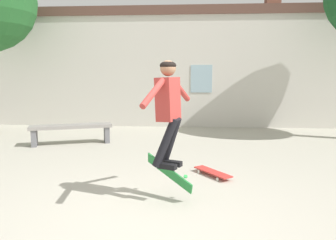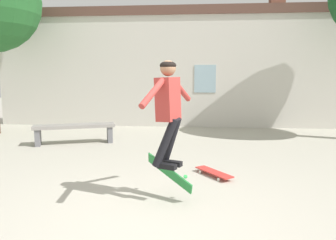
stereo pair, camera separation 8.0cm
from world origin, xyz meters
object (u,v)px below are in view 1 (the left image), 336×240
(park_bench, at_px, (71,130))
(skateboard_resting, at_px, (213,172))
(skater, at_px, (168,104))
(skateboard_flipping, at_px, (169,173))

(park_bench, distance_m, skateboard_resting, 4.18)
(skater, bearing_deg, park_bench, 149.63)
(skater, height_order, skateboard_flipping, skater)
(park_bench, height_order, skateboard_flipping, skateboard_flipping)
(skateboard_resting, bearing_deg, skater, 112.62)
(skateboard_flipping, bearing_deg, park_bench, 161.35)
(skater, bearing_deg, skateboard_flipping, 106.22)
(park_bench, distance_m, skater, 4.59)
(park_bench, relative_size, skateboard_resting, 2.63)
(skateboard_flipping, xyz_separation_m, skateboard_resting, (0.68, 1.08, -0.30))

